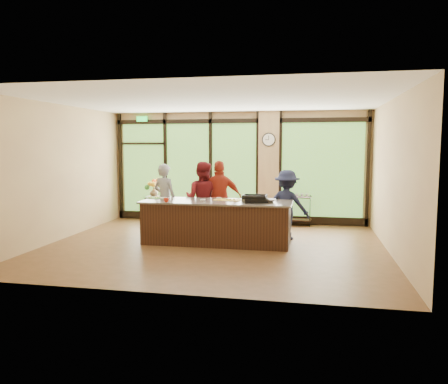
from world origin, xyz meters
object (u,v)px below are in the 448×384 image
at_px(flower_stand, 154,210).
at_px(bar_cart, 299,206).
at_px(island_base, 217,223).
at_px(cook_right, 287,205).
at_px(cook_left, 165,199).
at_px(roasting_pan, 255,200).

bearing_deg(flower_stand, bar_cart, 15.19).
height_order(island_base, cook_right, cook_right).
relative_size(island_base, flower_stand, 4.23).
distance_m(island_base, cook_left, 1.66).
height_order(cook_left, cook_right, cook_left).
relative_size(island_base, cook_right, 1.99).
bearing_deg(island_base, cook_left, 152.13).
relative_size(cook_left, roasting_pan, 3.41).
bearing_deg(roasting_pan, cook_left, 139.88).
relative_size(cook_right, bar_cart, 1.83).
xyz_separation_m(cook_left, flower_stand, (-0.76, 1.29, -0.47)).
distance_m(cook_left, flower_stand, 1.57).
relative_size(island_base, cook_left, 1.86).
bearing_deg(flower_stand, cook_left, -50.37).
relative_size(cook_right, roasting_pan, 3.18).
bearing_deg(bar_cart, flower_stand, -167.27).
height_order(island_base, roasting_pan, roasting_pan).
height_order(island_base, flower_stand, island_base).
xyz_separation_m(cook_right, roasting_pan, (-0.62, -0.79, 0.19)).
bearing_deg(roasting_pan, island_base, 154.00).
bearing_deg(cook_left, island_base, 170.41).
distance_m(cook_left, cook_right, 2.87).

